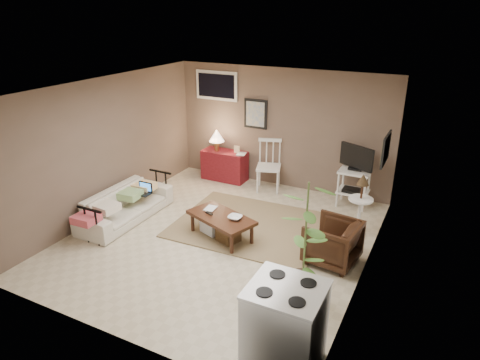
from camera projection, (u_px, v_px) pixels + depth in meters
The scene contains 20 objects.
floor at pixel (221, 237), 6.93m from camera, with size 5.00×5.00×0.00m, color #C1B293.
art_back at pixel (256, 114), 8.66m from camera, with size 0.50×0.03×0.60m, color black.
art_right at pixel (386, 149), 6.30m from camera, with size 0.03×0.60×0.45m, color black.
window at pixel (217, 86), 8.85m from camera, with size 0.96×0.03×0.60m, color silver.
rug at pixel (250, 225), 7.28m from camera, with size 2.47×1.98×0.02m, color olive.
coffee_table at pixel (221, 225), 6.83m from camera, with size 1.23×0.91×0.42m.
sofa at pixel (125, 200), 7.39m from camera, with size 1.84×0.54×0.72m, color beige.
sofa_pillows at pixel (118, 201), 7.17m from camera, with size 0.35×1.75×0.12m, color beige, non-canonical shape.
sofa_end_rails at pixel (130, 204), 7.37m from camera, with size 0.49×1.83×0.62m, color black, non-canonical shape.
laptop at pixel (144, 190), 7.54m from camera, with size 0.28×0.21×0.19m.
red_console at pixel (224, 163), 9.12m from camera, with size 0.95×0.42×1.10m.
spindle_chair at pixel (269, 167), 8.56m from camera, with size 0.59×0.59×1.03m.
tv_stand at pixel (354, 175), 7.81m from camera, with size 0.65×0.45×1.17m.
side_table at pixel (361, 197), 6.81m from camera, with size 0.39×0.39×1.05m.
armchair at pixel (333, 240), 6.14m from camera, with size 0.69×0.65×0.71m, color black.
potted_plant at pixel (305, 239), 5.16m from camera, with size 0.41×0.41×1.64m.
stove at pixel (285, 327), 4.30m from camera, with size 0.74×0.69×0.96m.
bowl at pixel (235, 213), 6.62m from camera, with size 0.21×0.05×0.21m, color #3A1810.
book_table at pixel (206, 202), 6.98m from camera, with size 0.17×0.02×0.23m, color #3A1810.
book_console at pixel (237, 149), 8.80m from camera, with size 0.18×0.02×0.24m, color #3A1810.
Camera 1 is at (3.00, -5.28, 3.47)m, focal length 32.00 mm.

